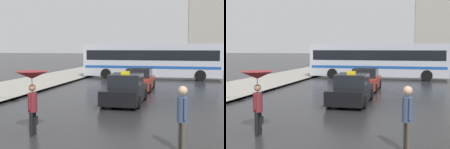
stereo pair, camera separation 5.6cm
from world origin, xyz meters
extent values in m
cube|color=black|center=(1.35, 8.27, 0.51)|extent=(1.80, 4.12, 0.70)
cube|color=black|center=(1.35, 8.48, 1.19)|extent=(1.58, 1.85, 0.65)
cylinder|color=black|center=(2.21, 6.99, 0.30)|extent=(0.20, 0.60, 0.60)
cylinder|color=black|center=(0.50, 6.99, 0.30)|extent=(0.20, 0.60, 0.60)
cylinder|color=black|center=(2.21, 9.55, 0.30)|extent=(0.20, 0.60, 0.60)
cylinder|color=black|center=(0.50, 9.55, 0.30)|extent=(0.20, 0.60, 0.60)
cube|color=yellow|center=(1.35, 8.27, 1.60)|extent=(0.44, 0.16, 0.16)
cube|color=#A52D23|center=(1.29, 13.57, 0.51)|extent=(1.80, 4.06, 0.69)
cube|color=black|center=(1.29, 13.77, 1.16)|extent=(1.58, 1.83, 0.61)
cylinder|color=black|center=(2.14, 12.31, 0.30)|extent=(0.20, 0.60, 0.60)
cylinder|color=black|center=(0.43, 12.31, 0.30)|extent=(0.20, 0.60, 0.60)
cylinder|color=black|center=(2.14, 14.82, 0.30)|extent=(0.20, 0.60, 0.60)
cylinder|color=black|center=(0.43, 14.82, 0.30)|extent=(0.20, 0.60, 0.60)
cube|color=#B2B7C1|center=(1.28, 21.64, 1.75)|extent=(12.52, 2.60, 2.97)
cube|color=black|center=(1.28, 21.64, 2.20)|extent=(11.89, 2.62, 0.91)
cube|color=#194C9E|center=(1.28, 21.64, 1.13)|extent=(12.14, 2.62, 0.24)
cylinder|color=black|center=(5.66, 22.81, 0.48)|extent=(0.96, 0.29, 0.96)
cylinder|color=black|center=(5.64, 20.41, 0.48)|extent=(0.96, 0.29, 0.96)
cylinder|color=black|center=(-2.77, 22.88, 0.48)|extent=(0.96, 0.29, 0.96)
cylinder|color=black|center=(-2.79, 20.48, 0.48)|extent=(0.96, 0.29, 0.96)
cylinder|color=black|center=(-0.49, 1.62, 0.39)|extent=(0.12, 0.12, 0.79)
cylinder|color=black|center=(-0.49, 1.84, 0.39)|extent=(0.12, 0.12, 0.79)
cylinder|color=maroon|center=(-0.49, 1.73, 1.10)|extent=(0.31, 0.31, 0.62)
sphere|color=#997051|center=(-0.49, 1.73, 1.58)|extent=(0.23, 0.23, 0.23)
cylinder|color=maroon|center=(-0.50, 1.54, 1.15)|extent=(0.07, 0.07, 0.53)
cylinder|color=maroon|center=(-0.49, 1.93, 1.15)|extent=(0.07, 0.07, 0.53)
cone|color=maroon|center=(-0.49, 1.73, 1.99)|extent=(1.08, 1.08, 0.24)
cylinder|color=black|center=(-0.49, 1.73, 1.65)|extent=(0.02, 0.02, 0.68)
cube|color=#262628|center=(-0.53, 2.01, 0.43)|extent=(0.10, 0.18, 0.28)
cylinder|color=#4C473D|center=(4.25, 1.19, 0.43)|extent=(0.16, 0.16, 0.86)
cylinder|color=#4C473D|center=(4.33, 0.98, 0.43)|extent=(0.16, 0.16, 0.86)
cylinder|color=#3D4C6B|center=(4.29, 1.08, 1.21)|extent=(0.38, 0.38, 0.68)
sphere|color=#DBAD89|center=(4.29, 1.08, 1.73)|extent=(0.25, 0.25, 0.25)
cylinder|color=#3D4C6B|center=(4.22, 1.26, 1.26)|extent=(0.09, 0.09, 0.58)
cylinder|color=#3D4C6B|center=(4.35, 0.91, 1.26)|extent=(0.09, 0.09, 0.58)
camera|label=1|loc=(4.33, -7.44, 2.87)|focal=50.00mm
camera|label=2|loc=(4.39, -7.43, 2.87)|focal=50.00mm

